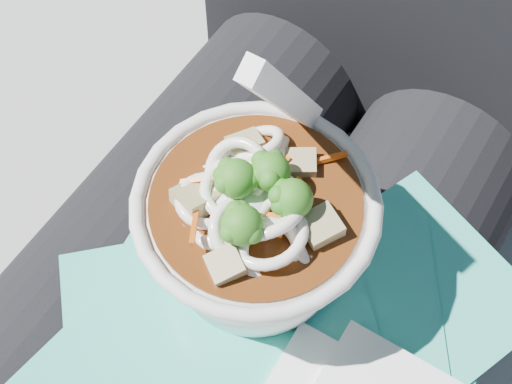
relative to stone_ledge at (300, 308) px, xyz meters
The scene contains 5 objects.
stone_ledge is the anchor object (origin of this frame).
lap 0.33m from the stone_ledge, 90.00° to the right, with size 0.32×0.48×0.16m.
person_body 0.33m from the stone_ledge, 90.00° to the right, with size 0.34×0.94×0.98m.
plastic_bag 0.43m from the stone_ledge, 73.15° to the right, with size 0.30×0.35×0.02m.
udon_bowl 0.46m from the stone_ledge, 81.39° to the right, with size 0.17×0.17×0.19m.
Camera 1 is at (0.13, -0.16, 1.04)m, focal length 50.00 mm.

